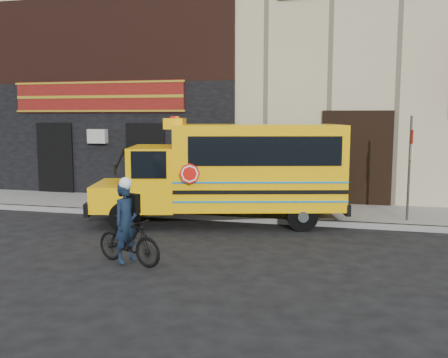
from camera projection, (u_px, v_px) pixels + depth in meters
name	position (u px, v px, depth m)	size (l,w,h in m)	color
ground	(183.00, 242.00, 11.86)	(120.00, 120.00, 0.00)	black
curb	(212.00, 217.00, 14.35)	(40.00, 0.20, 0.15)	gray
sidewalk	(225.00, 208.00, 15.79)	(40.00, 3.00, 0.15)	slate
building	(260.00, 41.00, 21.14)	(20.00, 10.70, 12.00)	#B8AB8A
school_bus	(233.00, 170.00, 13.74)	(7.21, 3.83, 2.92)	black
sign_pole	(410.00, 165.00, 13.46)	(0.08, 0.26, 2.99)	#3C433F
bicycle	(129.00, 240.00, 10.07)	(0.46, 1.62, 0.97)	black
cyclist	(126.00, 225.00, 10.05)	(0.59, 0.39, 1.61)	black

